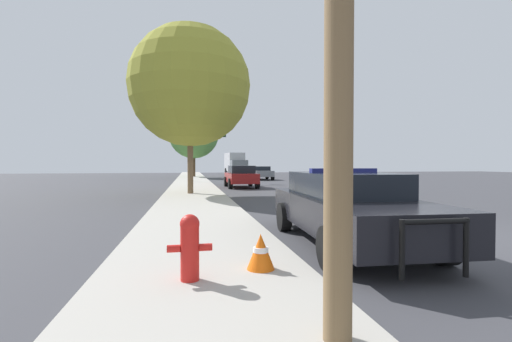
# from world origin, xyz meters

# --- Properties ---
(ground_plane) EXTENTS (110.00, 110.00, 0.00)m
(ground_plane) POSITION_xyz_m (0.00, 0.00, 0.00)
(ground_plane) COLOR #3D3D42
(sidewalk_left) EXTENTS (3.00, 110.00, 0.13)m
(sidewalk_left) POSITION_xyz_m (-5.10, 0.00, 0.07)
(sidewalk_left) COLOR #ADA89E
(sidewalk_left) RESTS_ON ground_plane
(police_car) EXTENTS (2.31, 5.21, 1.52)m
(police_car) POSITION_xyz_m (-2.20, -0.79, 0.77)
(police_car) COLOR black
(police_car) RESTS_ON ground_plane
(fire_hydrant) EXTENTS (0.57, 0.25, 0.84)m
(fire_hydrant) POSITION_xyz_m (-5.31, -2.77, 0.58)
(fire_hydrant) COLOR red
(fire_hydrant) RESTS_ON sidewalk_left
(traffic_light) EXTENTS (3.12, 0.35, 4.80)m
(traffic_light) POSITION_xyz_m (-4.06, 21.89, 3.50)
(traffic_light) COLOR #424247
(traffic_light) RESTS_ON sidewalk_left
(car_background_midblock) EXTENTS (2.02, 4.14, 1.49)m
(car_background_midblock) POSITION_xyz_m (-1.88, 15.79, 0.78)
(car_background_midblock) COLOR maroon
(car_background_midblock) RESTS_ON ground_plane
(car_background_distant) EXTENTS (2.21, 4.66, 1.36)m
(car_background_distant) POSITION_xyz_m (0.65, 34.14, 0.73)
(car_background_distant) COLOR #474C51
(car_background_distant) RESTS_ON ground_plane
(car_background_oncoming) EXTENTS (2.02, 4.00, 1.35)m
(car_background_oncoming) POSITION_xyz_m (1.79, 26.61, 0.73)
(car_background_oncoming) COLOR slate
(car_background_oncoming) RESTS_ON ground_plane
(box_truck) EXTENTS (2.87, 6.91, 3.24)m
(box_truck) POSITION_xyz_m (1.45, 44.05, 1.72)
(box_truck) COLOR slate
(box_truck) RESTS_ON ground_plane
(tree_sidewalk_far) EXTENTS (5.79, 5.79, 7.88)m
(tree_sidewalk_far) POSITION_xyz_m (-4.82, 33.10, 5.11)
(tree_sidewalk_far) COLOR #4C3823
(tree_sidewalk_far) RESTS_ON sidewalk_left
(tree_sidewalk_near) EXTENTS (6.03, 6.03, 8.38)m
(tree_sidewalk_near) POSITION_xyz_m (-5.27, 10.29, 5.49)
(tree_sidewalk_near) COLOR brown
(tree_sidewalk_near) RESTS_ON sidewalk_left
(traffic_cone) EXTENTS (0.40, 0.40, 0.50)m
(traffic_cone) POSITION_xyz_m (-4.33, -2.49, 0.38)
(traffic_cone) COLOR orange
(traffic_cone) RESTS_ON sidewalk_left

